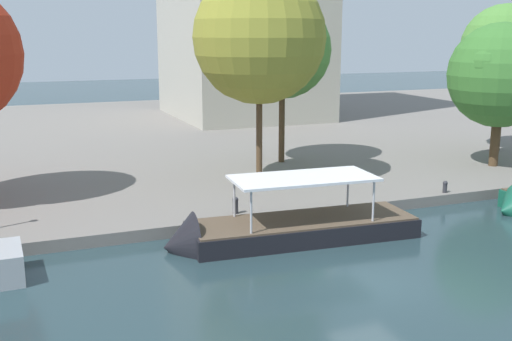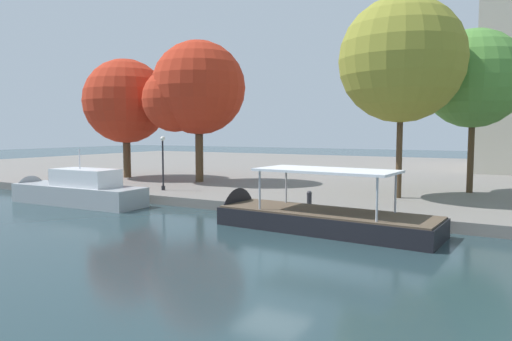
{
  "view_description": "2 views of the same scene",
  "coord_description": "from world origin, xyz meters",
  "px_view_note": "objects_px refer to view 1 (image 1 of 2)",
  "views": [
    {
      "loc": [
        -12.24,
        -19.04,
        9.35
      ],
      "look_at": [
        -0.71,
        10.08,
        2.39
      ],
      "focal_mm": 43.49,
      "sensor_mm": 36.0,
      "label": 1
    },
    {
      "loc": [
        7.79,
        -15.14,
        4.72
      ],
      "look_at": [
        -5.37,
        8.26,
        2.49
      ],
      "focal_mm": 32.85,
      "sensor_mm": 36.0,
      "label": 2
    }
  ],
  "objects_px": {
    "tour_boat_1": "(279,233)",
    "tree_3": "(507,46)",
    "mooring_bollard_1": "(445,186)",
    "tree_0": "(257,43)",
    "mooring_bollard_0": "(235,205)",
    "tree_5": "(282,50)",
    "tree_1": "(502,73)"
  },
  "relations": [
    {
      "from": "mooring_bollard_1",
      "to": "tree_5",
      "type": "distance_m",
      "value": 14.23
    },
    {
      "from": "tour_boat_1",
      "to": "tree_3",
      "type": "relative_size",
      "value": 1.1
    },
    {
      "from": "mooring_bollard_0",
      "to": "tree_5",
      "type": "height_order",
      "value": "tree_5"
    },
    {
      "from": "tree_0",
      "to": "tree_3",
      "type": "xyz_separation_m",
      "value": [
        20.97,
        2.67,
        -0.38
      ]
    },
    {
      "from": "mooring_bollard_1",
      "to": "tree_3",
      "type": "relative_size",
      "value": 0.06
    },
    {
      "from": "mooring_bollard_1",
      "to": "tree_1",
      "type": "height_order",
      "value": "tree_1"
    },
    {
      "from": "tree_1",
      "to": "tree_3",
      "type": "bearing_deg",
      "value": 45.14
    },
    {
      "from": "mooring_bollard_1",
      "to": "tree_0",
      "type": "distance_m",
      "value": 13.44
    },
    {
      "from": "tour_boat_1",
      "to": "mooring_bollard_1",
      "type": "height_order",
      "value": "tour_boat_1"
    },
    {
      "from": "mooring_bollard_0",
      "to": "mooring_bollard_1",
      "type": "distance_m",
      "value": 12.34
    },
    {
      "from": "mooring_bollard_1",
      "to": "mooring_bollard_0",
      "type": "bearing_deg",
      "value": 177.94
    },
    {
      "from": "tree_5",
      "to": "tree_1",
      "type": "bearing_deg",
      "value": -27.27
    },
    {
      "from": "tour_boat_1",
      "to": "tree_3",
      "type": "distance_m",
      "value": 27.39
    },
    {
      "from": "tree_1",
      "to": "tree_5",
      "type": "distance_m",
      "value": 14.41
    },
    {
      "from": "mooring_bollard_0",
      "to": "tree_5",
      "type": "relative_size",
      "value": 0.08
    },
    {
      "from": "tour_boat_1",
      "to": "tree_1",
      "type": "bearing_deg",
      "value": -155.56
    },
    {
      "from": "tree_1",
      "to": "tour_boat_1",
      "type": "bearing_deg",
      "value": -159.31
    },
    {
      "from": "tour_boat_1",
      "to": "tree_1",
      "type": "xyz_separation_m",
      "value": [
        18.94,
        7.15,
        6.39
      ]
    },
    {
      "from": "mooring_bollard_0",
      "to": "mooring_bollard_1",
      "type": "xyz_separation_m",
      "value": [
        12.34,
        -0.44,
        -0.09
      ]
    },
    {
      "from": "mooring_bollard_1",
      "to": "tree_1",
      "type": "bearing_deg",
      "value": 30.73
    },
    {
      "from": "tree_0",
      "to": "tree_1",
      "type": "relative_size",
      "value": 1.3
    },
    {
      "from": "tour_boat_1",
      "to": "tree_5",
      "type": "distance_m",
      "value": 16.98
    },
    {
      "from": "mooring_bollard_0",
      "to": "tree_0",
      "type": "xyz_separation_m",
      "value": [
        3.49,
        5.94,
        7.76
      ]
    },
    {
      "from": "tree_3",
      "to": "tree_5",
      "type": "bearing_deg",
      "value": 173.22
    },
    {
      "from": "mooring_bollard_1",
      "to": "tree_3",
      "type": "xyz_separation_m",
      "value": [
        12.12,
        9.05,
        7.48
      ]
    },
    {
      "from": "mooring_bollard_0",
      "to": "mooring_bollard_1",
      "type": "height_order",
      "value": "mooring_bollard_0"
    },
    {
      "from": "tour_boat_1",
      "to": "tree_0",
      "type": "distance_m",
      "value": 12.57
    },
    {
      "from": "tour_boat_1",
      "to": "mooring_bollard_0",
      "type": "distance_m",
      "value": 3.29
    },
    {
      "from": "mooring_bollard_1",
      "to": "tour_boat_1",
      "type": "bearing_deg",
      "value": -166.97
    },
    {
      "from": "tree_0",
      "to": "tree_3",
      "type": "distance_m",
      "value": 21.14
    },
    {
      "from": "tour_boat_1",
      "to": "tree_3",
      "type": "bearing_deg",
      "value": -149.78
    },
    {
      "from": "mooring_bollard_0",
      "to": "tree_0",
      "type": "height_order",
      "value": "tree_0"
    }
  ]
}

